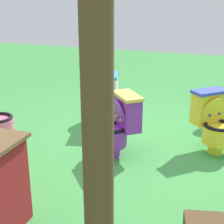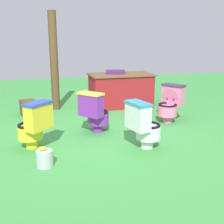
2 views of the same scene
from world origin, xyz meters
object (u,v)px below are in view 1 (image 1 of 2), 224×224
object	(u,v)px
wooden_post	(98,134)
lemon_bucket	(208,121)
toilet_purple	(118,125)
toilet_white	(103,98)
toilet_yellow	(214,121)

from	to	relation	value
wooden_post	lemon_bucket	bearing A→B (deg)	-96.92
toilet_purple	toilet_white	size ratio (longest dim) A/B	1.00
toilet_yellow	wooden_post	bearing A→B (deg)	33.94
toilet_purple	toilet_yellow	world-z (taller)	same
toilet_yellow	toilet_purple	bearing A→B (deg)	-18.34
toilet_purple	toilet_yellow	bearing A→B (deg)	-104.54
toilet_yellow	lemon_bucket	size ratio (longest dim) A/B	2.63
toilet_purple	wooden_post	xyz separation A→B (m)	(-0.53, 1.88, 0.71)
toilet_white	toilet_yellow	bearing A→B (deg)	-119.36
wooden_post	lemon_bucket	xyz separation A→B (m)	(-0.37, -3.05, -0.96)
toilet_purple	wooden_post	distance (m)	2.08
toilet_yellow	wooden_post	distance (m)	2.53
lemon_bucket	toilet_purple	bearing A→B (deg)	52.43
toilet_white	wooden_post	bearing A→B (deg)	-173.60
toilet_white	wooden_post	xyz separation A→B (m)	(-1.08, 2.79, 0.71)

